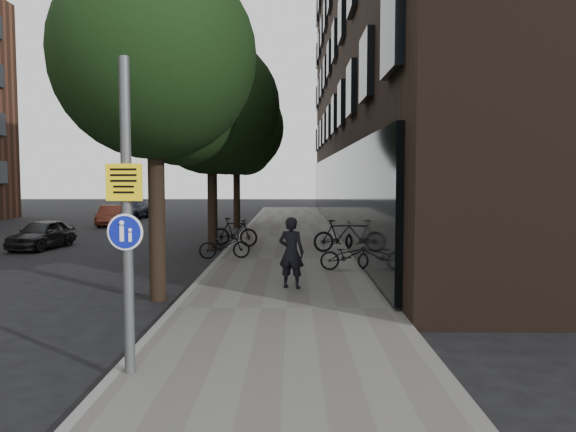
{
  "coord_description": "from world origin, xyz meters",
  "views": [
    {
      "loc": [
        0.38,
        -7.71,
        2.74
      ],
      "look_at": [
        0.29,
        2.73,
        2.0
      ],
      "focal_mm": 35.0,
      "sensor_mm": 36.0,
      "label": 1
    }
  ],
  "objects_px": {
    "pedestrian": "(291,252)",
    "parked_car_near": "(42,234)",
    "parked_bike_facade_near": "(348,255)",
    "signpost": "(127,216)"
  },
  "relations": [
    {
      "from": "pedestrian",
      "to": "parked_car_near",
      "type": "relative_size",
      "value": 0.52
    },
    {
      "from": "pedestrian",
      "to": "parked_car_near",
      "type": "xyz_separation_m",
      "value": [
        -9.48,
        8.05,
        -0.41
      ]
    },
    {
      "from": "pedestrian",
      "to": "parked_bike_facade_near",
      "type": "height_order",
      "value": "pedestrian"
    },
    {
      "from": "pedestrian",
      "to": "parked_bike_facade_near",
      "type": "distance_m",
      "value": 3.01
    },
    {
      "from": "signpost",
      "to": "parked_car_near",
      "type": "distance_m",
      "value": 15.67
    },
    {
      "from": "signpost",
      "to": "parked_car_near",
      "type": "height_order",
      "value": "signpost"
    },
    {
      "from": "pedestrian",
      "to": "parked_bike_facade_near",
      "type": "relative_size",
      "value": 1.07
    },
    {
      "from": "signpost",
      "to": "pedestrian",
      "type": "bearing_deg",
      "value": 74.1
    },
    {
      "from": "signpost",
      "to": "pedestrian",
      "type": "xyz_separation_m",
      "value": [
        2.14,
        5.7,
        -1.26
      ]
    },
    {
      "from": "parked_car_near",
      "to": "signpost",
      "type": "bearing_deg",
      "value": -54.19
    }
  ]
}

